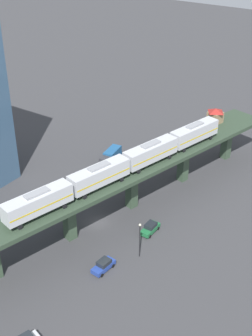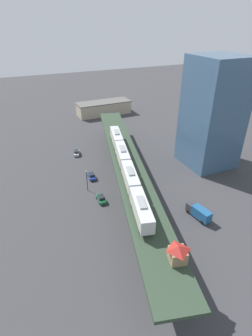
# 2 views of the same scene
# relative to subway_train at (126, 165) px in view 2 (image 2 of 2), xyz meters

# --- Properties ---
(ground_plane) EXTENTS (400.00, 400.00, 0.00)m
(ground_plane) POSITION_rel_subway_train_xyz_m (2.78, 5.23, -11.51)
(ground_plane) COLOR #38383A
(elevated_viaduct) EXTENTS (30.93, 91.21, 8.97)m
(elevated_viaduct) POSITION_rel_subway_train_xyz_m (2.73, 5.03, -3.86)
(elevated_viaduct) COLOR #2C3D2C
(elevated_viaduct) RESTS_ON ground
(subway_train) EXTENTS (15.05, 48.94, 4.45)m
(subway_train) POSITION_rel_subway_train_xyz_m (0.00, 0.00, 0.00)
(subway_train) COLOR silver
(subway_train) RESTS_ON elevated_viaduct
(signal_hut) EXTENTS (3.92, 3.92, 3.40)m
(signal_hut) POSITION_rel_subway_train_xyz_m (-3.90, -30.58, -0.74)
(signal_hut) COLOR #8C7251
(signal_hut) RESTS_ON elevated_viaduct
(street_car_green) EXTENTS (2.01, 4.43, 1.89)m
(street_car_green) POSITION_rel_subway_train_xyz_m (-6.81, 2.14, -10.57)
(street_car_green) COLOR #1E6638
(street_car_green) RESTS_ON ground
(street_car_silver) EXTENTS (3.00, 4.73, 1.89)m
(street_car_silver) POSITION_rel_subway_train_xyz_m (-5.69, 33.47, -10.57)
(street_car_silver) COLOR #B7BABF
(street_car_silver) RESTS_ON ground
(street_car_blue) EXTENTS (2.22, 4.53, 1.89)m
(street_car_blue) POSITION_rel_subway_train_xyz_m (-5.58, 15.02, -10.57)
(street_car_blue) COLOR #233D93
(street_car_blue) RESTS_ON ground
(delivery_truck) EXTENTS (3.31, 7.46, 3.20)m
(delivery_truck) POSITION_rel_subway_train_xyz_m (14.11, -14.78, -9.75)
(delivery_truck) COLOR #333338
(delivery_truck) RESTS_ON ground
(street_lamp) EXTENTS (0.44, 0.44, 6.94)m
(street_lamp) POSITION_rel_subway_train_xyz_m (-8.72, 8.88, -7.40)
(street_lamp) COLOR black
(street_lamp) RESTS_ON ground
(warehouse_building) EXTENTS (28.72, 10.65, 6.80)m
(warehouse_building) POSITION_rel_subway_train_xyz_m (20.27, 75.28, -8.10)
(warehouse_building) COLOR tan
(warehouse_building) RESTS_ON ground
(office_tower) EXTENTS (16.00, 16.00, 36.00)m
(office_tower) POSITION_rel_subway_train_xyz_m (35.32, 9.11, 6.49)
(office_tower) COLOR #3D5B7A
(office_tower) RESTS_ON ground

